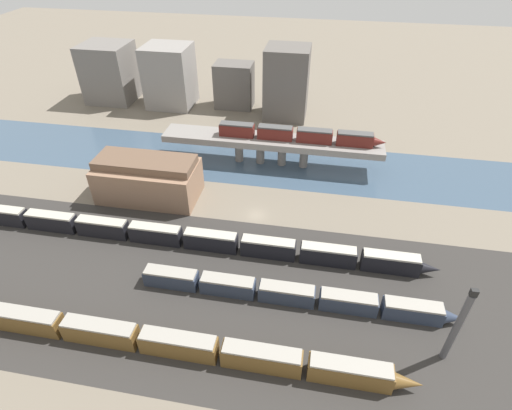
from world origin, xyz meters
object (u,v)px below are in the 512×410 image
train_yard_mid (294,295)px  warehouse_building (148,179)px  signal_tower (457,327)px  train_yard_far (188,238)px  train_yard_near (147,340)px  train_on_bridge (299,135)px

train_yard_mid → warehouse_building: size_ratio=2.41×
signal_tower → train_yard_far: bearing=159.5°
train_yard_mid → train_yard_far: size_ratio=0.58×
train_yard_far → warehouse_building: bearing=133.3°
train_yard_mid → signal_tower: bearing=-15.8°
train_yard_near → train_yard_far: (-0.98, 24.54, 0.01)m
train_on_bridge → warehouse_building: size_ratio=1.83×
train_yard_mid → warehouse_building: 46.56m
train_on_bridge → signal_tower: 61.12m
train_yard_far → train_on_bridge: bearing=61.6°
train_on_bridge → train_yard_near: size_ratio=0.52×
signal_tower → train_on_bridge: bearing=117.8°
train_on_bridge → warehouse_building: 40.15m
train_yard_mid → train_yard_far: bearing=154.8°
train_yard_near → warehouse_building: size_ratio=3.52×
train_yard_near → train_on_bridge: bearing=73.0°
train_on_bridge → train_yard_near: bearing=-107.0°
train_yard_near → signal_tower: (46.99, 6.61, 5.75)m
warehouse_building → signal_tower: bearing=-28.2°
train_yard_near → signal_tower: bearing=8.0°
train_yard_near → train_yard_far: bearing=92.3°
train_on_bridge → train_yard_near: (-18.53, -60.67, -7.47)m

